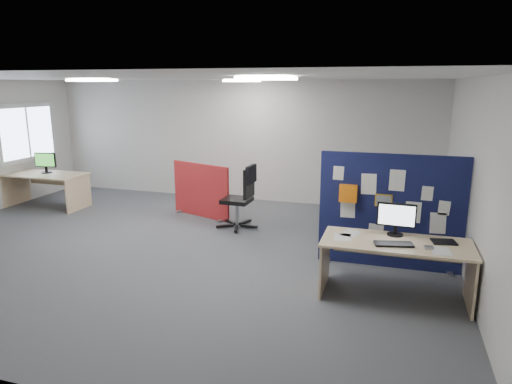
% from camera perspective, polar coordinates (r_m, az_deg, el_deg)
% --- Properties ---
extents(floor, '(9.00, 9.00, 0.00)m').
position_cam_1_polar(floor, '(7.64, -11.32, -6.87)').
color(floor, '#54575C').
rests_on(floor, ground).
extents(ceiling, '(9.00, 7.00, 0.02)m').
position_cam_1_polar(ceiling, '(7.18, -12.32, 13.80)').
color(ceiling, white).
rests_on(ceiling, wall_back).
extents(wall_back, '(9.00, 0.02, 2.70)m').
position_cam_1_polar(wall_back, '(10.46, -2.53, 6.43)').
color(wall_back, silver).
rests_on(wall_back, floor).
extents(wall_right, '(0.02, 7.00, 2.70)m').
position_cam_1_polar(wall_right, '(6.48, 25.72, 0.84)').
color(wall_right, silver).
rests_on(wall_right, floor).
extents(window, '(0.06, 1.70, 1.30)m').
position_cam_1_polar(window, '(11.51, -26.72, 6.66)').
color(window, white).
rests_on(window, wall_left).
extents(ceiling_lights, '(4.10, 4.10, 0.04)m').
position_cam_1_polar(ceiling_lights, '(7.63, -7.55, 13.72)').
color(ceiling_lights, white).
rests_on(ceiling_lights, ceiling).
extents(navy_divider, '(2.02, 0.30, 1.66)m').
position_cam_1_polar(navy_divider, '(6.78, 16.28, -2.36)').
color(navy_divider, '#0F1639').
rests_on(navy_divider, floor).
extents(main_desk, '(1.79, 0.80, 0.73)m').
position_cam_1_polar(main_desk, '(5.95, 17.05, -7.37)').
color(main_desk, '#DEB88E').
rests_on(main_desk, floor).
extents(monitor_main, '(0.48, 0.20, 0.42)m').
position_cam_1_polar(monitor_main, '(6.02, 17.13, -3.09)').
color(monitor_main, black).
rests_on(monitor_main, main_desk).
extents(keyboard, '(0.48, 0.27, 0.02)m').
position_cam_1_polar(keyboard, '(5.72, 16.82, -6.25)').
color(keyboard, black).
rests_on(keyboard, main_desk).
extents(mouse, '(0.11, 0.08, 0.03)m').
position_cam_1_polar(mouse, '(5.73, 20.78, -6.49)').
color(mouse, '#95969A').
rests_on(mouse, main_desk).
extents(paper_tray, '(0.31, 0.27, 0.01)m').
position_cam_1_polar(paper_tray, '(6.02, 22.43, -5.78)').
color(paper_tray, black).
rests_on(paper_tray, main_desk).
extents(red_divider, '(1.37, 0.53, 1.08)m').
position_cam_1_polar(red_divider, '(9.17, -6.91, 0.14)').
color(red_divider, '#A4152D').
rests_on(red_divider, floor).
extents(second_desk, '(1.71, 0.85, 0.73)m').
position_cam_1_polar(second_desk, '(10.86, -24.67, 1.23)').
color(second_desk, '#DEB88E').
rests_on(second_desk, floor).
extents(monitor_second, '(0.49, 0.22, 0.44)m').
position_cam_1_polar(monitor_second, '(10.85, -24.82, 3.44)').
color(monitor_second, black).
rests_on(monitor_second, second_desk).
extents(office_chair, '(0.75, 0.78, 1.17)m').
position_cam_1_polar(office_chair, '(8.33, -1.65, -0.15)').
color(office_chair, black).
rests_on(office_chair, floor).
extents(desk_papers, '(1.39, 0.68, 0.00)m').
position_cam_1_polar(desk_papers, '(5.84, 14.81, -5.83)').
color(desk_papers, white).
rests_on(desk_papers, main_desk).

